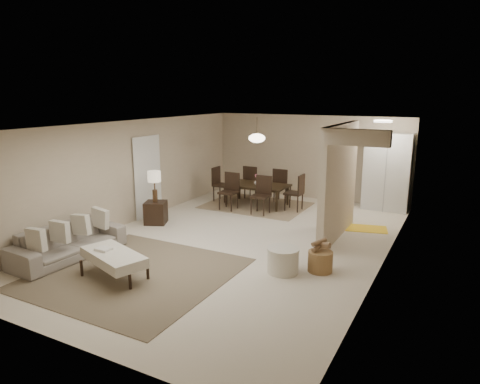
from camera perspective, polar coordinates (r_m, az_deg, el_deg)
The scene contains 22 objects.
floor at distance 9.35m, azimuth -0.17°, elevation -6.49°, with size 9.00×9.00×0.00m, color beige.
ceiling at distance 8.84m, azimuth -0.18°, elevation 8.98°, with size 9.00×9.00×0.00m, color white.
back_wall at distance 13.09m, azimuth 9.15°, elevation 4.62°, with size 6.00×6.00×0.00m, color tan.
left_wall at distance 10.73m, azimuth -14.48°, elevation 2.54°, with size 9.00×9.00×0.00m, color tan.
right_wall at distance 8.08m, azimuth 18.95°, elevation -1.10°, with size 9.00×9.00×0.00m, color tan.
partition at distance 9.51m, azimuth 13.05°, elevation 1.32°, with size 0.15×2.50×2.50m, color tan.
doorway at distance 11.19m, azimuth -12.25°, elevation 1.88°, with size 0.04×0.90×2.04m, color black.
pantry_cabinet at distance 12.24m, azimuth 19.04°, elevation 2.54°, with size 1.20×0.55×2.10m, color silver.
flush_light at distance 11.15m, azimuth 18.53°, elevation 8.94°, with size 0.44×0.44×0.05m, color white.
living_rug at distance 7.93m, azimuth -13.75°, elevation -10.52°, with size 3.20×3.20×0.01m, color brown.
sofa at distance 8.95m, azimuth -21.91°, elevation -6.20°, with size 0.86×2.19×0.64m, color gray.
ottoman_bench at distance 7.72m, azimuth -16.51°, elevation -8.36°, with size 1.45×1.00×0.47m.
side_table at distance 10.69m, azimuth -11.16°, elevation -2.71°, with size 0.50×0.50×0.55m, color black.
table_lamp at distance 10.50m, azimuth -11.36°, elevation 1.69°, with size 0.32×0.32×0.76m.
round_pouf at distance 7.74m, azimuth 5.75°, elevation -9.05°, with size 0.58×0.58×0.45m, color beige.
wicker_basket at distance 7.88m, azimuth 10.65°, elevation -9.08°, with size 0.44×0.44×0.37m, color brown.
dining_rug at distance 12.22m, azimuth 2.19°, elevation -1.78°, with size 2.80×2.10×0.01m, color #836C51.
dining_table at distance 12.14m, azimuth 2.20°, elevation -0.41°, with size 1.74×0.97×0.61m, color black.
dining_chairs at distance 12.10m, azimuth 2.21°, elevation 0.50°, with size 2.71×1.96×1.01m.
vase at distance 12.06m, azimuth 2.21°, elevation 1.35°, with size 0.15×0.15×0.15m, color silver.
yellow_mat at distance 10.57m, azimuth 16.35°, elevation -4.69°, with size 0.99×0.61×0.01m, color yellow.
pendant_light at distance 11.88m, azimuth 2.27°, elevation 7.19°, with size 0.46×0.46×0.71m.
Camera 1 is at (4.14, -7.78, 3.12)m, focal length 32.00 mm.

